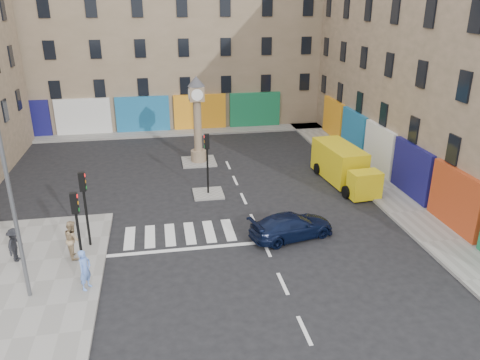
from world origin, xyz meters
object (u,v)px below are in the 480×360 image
object	(u,v)px
lamp_post	(9,188)
pedestrian_blue	(85,270)
traffic_light_left_near	(77,220)
traffic_light_island	(207,154)
navy_sedan	(292,226)
yellow_van	(343,166)
pedestrian_dark	(15,245)
traffic_light_left_far	(84,197)
clock_pillar	(197,115)
pedestrian_tan	(73,239)

from	to	relation	value
lamp_post	pedestrian_blue	distance (m)	4.37
traffic_light_left_near	traffic_light_island	size ratio (longest dim) A/B	1.00
navy_sedan	yellow_van	distance (m)	8.50
traffic_light_island	pedestrian_dark	size ratio (longest dim) A/B	2.34
yellow_van	pedestrian_dark	world-z (taller)	yellow_van
traffic_light_left_near	pedestrian_dark	distance (m)	3.80
pedestrian_dark	traffic_light_left_far	bearing A→B (deg)	-60.35
navy_sedan	pedestrian_blue	bearing A→B (deg)	93.57
traffic_light_left_near	pedestrian_dark	bearing A→B (deg)	153.80
pedestrian_blue	traffic_light_island	bearing A→B (deg)	-4.96
clock_pillar	pedestrian_dark	world-z (taller)	clock_pillar
traffic_light_left_far	pedestrian_dark	size ratio (longest dim) A/B	2.34
traffic_light_island	navy_sedan	distance (m)	7.30
traffic_light_left_far	traffic_light_island	world-z (taller)	traffic_light_left_far
yellow_van	pedestrian_dark	bearing A→B (deg)	-164.32
clock_pillar	yellow_van	distance (m)	10.63
pedestrian_dark	pedestrian_tan	bearing A→B (deg)	-79.39
traffic_light_left_near	yellow_van	bearing A→B (deg)	28.86
traffic_light_left_near	traffic_light_island	world-z (taller)	traffic_light_left_near
traffic_light_island	pedestrian_dark	distance (m)	11.40
traffic_light_island	lamp_post	size ratio (longest dim) A/B	0.45
pedestrian_tan	pedestrian_dark	bearing A→B (deg)	68.40
yellow_van	pedestrian_dark	size ratio (longest dim) A/B	4.06
pedestrian_tan	traffic_light_left_far	bearing A→B (deg)	-47.42
traffic_light_left_far	pedestrian_dark	xyz separation A→B (m)	(-3.06, -0.89, -1.68)
traffic_light_left_near	pedestrian_tan	xyz separation A→B (m)	(-0.55, 1.38, -1.57)
yellow_van	traffic_light_left_near	bearing A→B (deg)	-156.02
lamp_post	pedestrian_tan	xyz separation A→B (m)	(1.35, 2.78, -3.74)
pedestrian_tan	pedestrian_blue	bearing A→B (deg)	178.78
pedestrian_dark	pedestrian_blue	bearing A→B (deg)	-116.50
traffic_light_left_near	lamp_post	size ratio (longest dim) A/B	0.45
traffic_light_left_far	yellow_van	bearing A→B (deg)	21.40
clock_pillar	traffic_light_left_far	bearing A→B (deg)	-118.94
traffic_light_left_near	traffic_light_island	bearing A→B (deg)	51.07
clock_pillar	pedestrian_blue	bearing A→B (deg)	-111.67
traffic_light_left_far	traffic_light_island	xyz separation A→B (m)	(6.30, 5.40, -0.03)
traffic_light_left_near	yellow_van	xyz separation A→B (m)	(15.09, 8.31, -1.49)
lamp_post	pedestrian_blue	xyz separation A→B (m)	(2.20, 0.10, -3.77)
traffic_light_left_near	pedestrian_tan	distance (m)	2.17
traffic_light_left_near	yellow_van	size ratio (longest dim) A/B	0.58
traffic_light_left_near	clock_pillar	size ratio (longest dim) A/B	0.61
lamp_post	clock_pillar	bearing A→B (deg)	61.65
pedestrian_blue	pedestrian_dark	world-z (taller)	pedestrian_blue
navy_sedan	yellow_van	world-z (taller)	yellow_van
yellow_van	pedestrian_blue	world-z (taller)	yellow_van
clock_pillar	traffic_light_island	bearing A→B (deg)	-90.00
traffic_light_left_far	pedestrian_dark	bearing A→B (deg)	-163.72
navy_sedan	pedestrian_tan	world-z (taller)	pedestrian_tan
traffic_light_left_far	pedestrian_tan	world-z (taller)	traffic_light_left_far
pedestrian_tan	pedestrian_dark	world-z (taller)	pedestrian_tan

